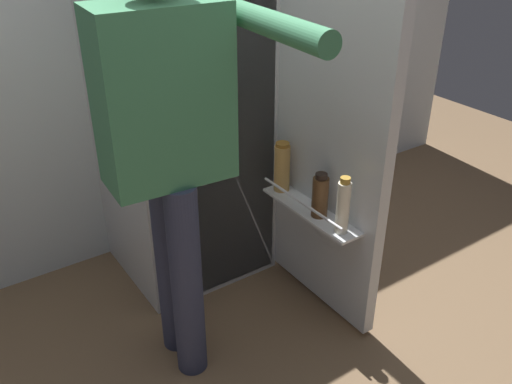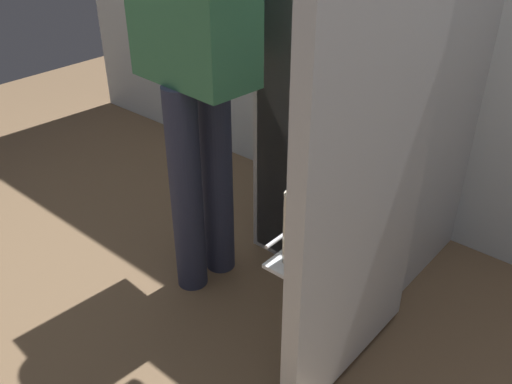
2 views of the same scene
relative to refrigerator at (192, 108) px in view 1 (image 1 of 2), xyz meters
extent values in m
plane|color=brown|center=(-0.03, -0.49, -0.85)|extent=(6.31, 6.31, 0.00)
cube|color=silver|center=(-0.03, 0.41, 0.35)|extent=(4.40, 0.10, 2.40)
cube|color=silver|center=(-0.03, 0.06, 0.00)|extent=(0.66, 0.60, 1.71)
cube|color=white|center=(-0.03, -0.24, 0.00)|extent=(0.62, 0.01, 1.67)
cube|color=white|center=(-0.03, -0.19, 0.01)|extent=(0.58, 0.09, 0.01)
cube|color=silver|center=(0.33, -0.57, 0.01)|extent=(0.06, 0.65, 1.65)
cube|color=white|center=(0.24, -0.57, -0.34)|extent=(0.12, 0.53, 0.01)
cylinder|color=silver|center=(0.19, -0.57, -0.28)|extent=(0.01, 0.51, 0.01)
cylinder|color=#EDE5CC|center=(0.23, -0.77, -0.22)|extent=(0.05, 0.05, 0.22)
cylinder|color=#B78933|center=(0.23, -0.77, -0.10)|extent=(0.04, 0.04, 0.02)
cylinder|color=tan|center=(0.25, -0.35, -0.23)|extent=(0.07, 0.07, 0.21)
cylinder|color=#996623|center=(0.25, -0.35, -0.11)|extent=(0.06, 0.06, 0.02)
cylinder|color=brown|center=(0.24, -0.62, -0.25)|extent=(0.07, 0.07, 0.17)
cylinder|color=black|center=(0.24, -0.62, -0.15)|extent=(0.05, 0.05, 0.02)
cylinder|color=#2D334C|center=(-0.37, -0.45, -0.43)|extent=(0.12, 0.12, 0.84)
cylinder|color=#2D334C|center=(-0.38, -0.60, -0.43)|extent=(0.12, 0.12, 0.84)
cube|color=#3D7F56|center=(-0.37, -0.53, 0.28)|extent=(0.44, 0.25, 0.59)
cylinder|color=#3D7F56|center=(-0.36, -0.31, 0.26)|extent=(0.08, 0.08, 0.56)
cylinder|color=#3D7F56|center=(-0.11, -0.76, 0.52)|extent=(0.12, 0.56, 0.08)
camera|label=1|loc=(-1.08, -2.10, 0.87)|focal=38.60mm
camera|label=2|loc=(0.95, -1.75, 0.62)|focal=38.61mm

